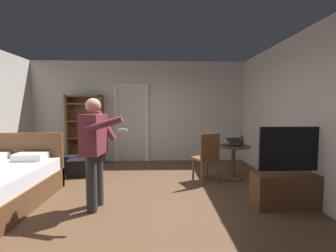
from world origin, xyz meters
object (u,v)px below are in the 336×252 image
Objects in this scene: wooden_chair at (207,155)px; bookshelf at (85,127)px; bottle_on_table at (242,141)px; suitcase_dark at (67,163)px; tv_flatscreen at (295,184)px; laptop at (233,143)px; side_table at (233,156)px; suitcase_small at (83,167)px; person_blue_shirt at (95,145)px.

bookshelf is at bearing 148.48° from wooden_chair.
bottle_on_table is 3.96m from suitcase_dark.
tv_flatscreen reaches higher than laptop.
side_table is at bearing -7.22° from suitcase_dark.
suitcase_dark is (-3.66, 0.76, -0.57)m from laptop.
tv_flatscreen is at bearing -68.76° from laptop.
suitcase_small is at bearing 173.72° from side_table.
bottle_on_table is 0.47× the size of suitcase_dark.
tv_flatscreen reaches higher than suitcase_small.
person_blue_shirt is (-2.61, -1.27, 0.14)m from bottle_on_table.
bookshelf is at bearing 155.17° from laptop.
wooden_chair is (-0.57, -0.18, -0.21)m from laptop.
person_blue_shirt is (-2.97, 0.04, 0.60)m from tv_flatscreen.
wooden_chair reaches higher than side_table.
bookshelf is at bearing 155.89° from side_table.
suitcase_dark is (-0.16, -0.86, -0.79)m from bookshelf.
bookshelf reaches higher than bottle_on_table.
suitcase_dark is (-3.09, 0.94, -0.36)m from wooden_chair.
tv_flatscreen reaches higher than bottle_on_table.
side_table is 1.42× the size of suitcase_dark.
side_table is 0.36m from bottle_on_table.
bookshelf reaches higher than tv_flatscreen.
bookshelf is 3.66× the size of suitcase_dark.
suitcase_small is (0.31, -1.22, -0.79)m from bookshelf.
suitcase_dark is at bearing 153.27° from tv_flatscreen.
side_table is 2.85m from person_blue_shirt.
wooden_chair reaches higher than laptop.
person_blue_shirt reaches higher than wooden_chair.
suitcase_small is at bearing -75.98° from bookshelf.
bookshelf reaches higher than laptop.
side_table is at bearing 61.59° from laptop.
suitcase_small is (-0.75, 1.71, -0.76)m from person_blue_shirt.
side_table is at bearing 28.75° from person_blue_shirt.
suitcase_small is at bearing -33.94° from suitcase_dark.
tv_flatscreen is 4.69m from suitcase_dark.
bottle_on_table is at bearing 105.41° from tv_flatscreen.
wooden_chair is (-1.09, 1.17, 0.20)m from tv_flatscreen.
wooden_chair is at bearing -22.89° from suitcase_small.
laptop reaches higher than side_table.
suitcase_dark is at bearing 131.74° from suitcase_small.
bookshelf is at bearing 143.58° from tv_flatscreen.
laptop is 1.60× the size of bottle_on_table.
suitcase_small is (-2.62, 0.57, -0.36)m from wooden_chair.
bookshelf is 1.49m from suitcase_small.
bookshelf is at bearing 83.04° from suitcase_dark.
suitcase_small is (-3.36, 0.43, -0.62)m from bottle_on_table.
laptop is 0.23× the size of person_blue_shirt.
bookshelf is 3.46m from wooden_chair.
person_blue_shirt reaches higher than laptop.
bookshelf is 4.02m from bottle_on_table.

